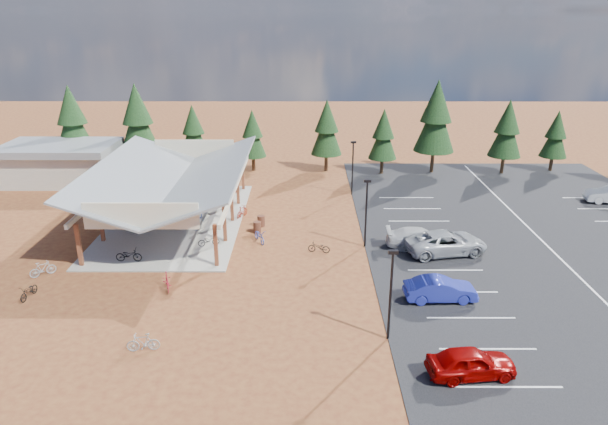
{
  "coord_description": "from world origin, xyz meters",
  "views": [
    {
      "loc": [
        0.61,
        -34.59,
        16.33
      ],
      "look_at": [
        0.51,
        2.96,
        2.3
      ],
      "focal_mm": 32.0,
      "sensor_mm": 36.0,
      "label": 1
    }
  ],
  "objects_px": {
    "bike_8": "(29,291)",
    "bike_11": "(167,281)",
    "lamp_post_1": "(366,208)",
    "bike_3": "(182,189)",
    "bike_6": "(191,214)",
    "car_2": "(446,242)",
    "bike_16": "(319,247)",
    "bike_pavilion": "(173,177)",
    "trash_bin_1": "(261,221)",
    "outbuilding": "(61,162)",
    "bike_4": "(209,241)",
    "bike_5": "(188,224)",
    "bike_9": "(43,269)",
    "bike_7": "(228,188)",
    "bike_0": "(129,255)",
    "bike_1": "(149,220)",
    "car_3": "(420,238)",
    "lamp_post_2": "(353,164)",
    "lamp_post_0": "(391,289)",
    "bike_2": "(142,207)",
    "bike_14": "(259,236)",
    "trash_bin_0": "(257,227)",
    "bike_15": "(242,212)",
    "car_1": "(440,289)",
    "bike_13": "(143,342)",
    "car_0": "(471,363)"
  },
  "relations": [
    {
      "from": "bike_0",
      "to": "bike_1",
      "type": "height_order",
      "value": "bike_1"
    },
    {
      "from": "bike_16",
      "to": "bike_14",
      "type": "bearing_deg",
      "value": -100.62
    },
    {
      "from": "bike_7",
      "to": "bike_9",
      "type": "bearing_deg",
      "value": 169.42
    },
    {
      "from": "outbuilding",
      "to": "bike_6",
      "type": "bearing_deg",
      "value": -35.36
    },
    {
      "from": "car_3",
      "to": "lamp_post_1",
      "type": "bearing_deg",
      "value": 89.31
    },
    {
      "from": "trash_bin_1",
      "to": "bike_5",
      "type": "xyz_separation_m",
      "value": [
        -5.62,
        -1.16,
        0.17
      ]
    },
    {
      "from": "bike_3",
      "to": "bike_13",
      "type": "height_order",
      "value": "bike_3"
    },
    {
      "from": "lamp_post_1",
      "to": "bike_16",
      "type": "relative_size",
      "value": 3.24
    },
    {
      "from": "lamp_post_1",
      "to": "lamp_post_0",
      "type": "bearing_deg",
      "value": -90.0
    },
    {
      "from": "bike_9",
      "to": "bike_13",
      "type": "relative_size",
      "value": 1.0
    },
    {
      "from": "bike_pavilion",
      "to": "trash_bin_1",
      "type": "relative_size",
      "value": 21.56
    },
    {
      "from": "bike_2",
      "to": "bike_15",
      "type": "distance_m",
      "value": 8.8
    },
    {
      "from": "bike_8",
      "to": "bike_15",
      "type": "distance_m",
      "value": 17.79
    },
    {
      "from": "trash_bin_1",
      "to": "bike_2",
      "type": "height_order",
      "value": "trash_bin_1"
    },
    {
      "from": "bike_6",
      "to": "bike_3",
      "type": "bearing_deg",
      "value": 6.99
    },
    {
      "from": "bike_pavilion",
      "to": "trash_bin_0",
      "type": "height_order",
      "value": "bike_pavilion"
    },
    {
      "from": "bike_5",
      "to": "bike_6",
      "type": "relative_size",
      "value": 0.97
    },
    {
      "from": "bike_8",
      "to": "bike_11",
      "type": "xyz_separation_m",
      "value": [
        8.1,
        1.11,
        0.09
      ]
    },
    {
      "from": "outbuilding",
      "to": "bike_16",
      "type": "distance_m",
      "value": 30.82
    },
    {
      "from": "bike_1",
      "to": "bike_3",
      "type": "relative_size",
      "value": 1.11
    },
    {
      "from": "outbuilding",
      "to": "bike_4",
      "type": "height_order",
      "value": "outbuilding"
    },
    {
      "from": "outbuilding",
      "to": "lamp_post_0",
      "type": "xyz_separation_m",
      "value": [
        29.0,
        -28.0,
        0.95
      ]
    },
    {
      "from": "bike_5",
      "to": "car_3",
      "type": "xyz_separation_m",
      "value": [
        17.55,
        -3.0,
        0.13
      ]
    },
    {
      "from": "bike_7",
      "to": "outbuilding",
      "type": "bearing_deg",
      "value": 96.99
    },
    {
      "from": "bike_1",
      "to": "car_3",
      "type": "height_order",
      "value": "car_3"
    },
    {
      "from": "bike_3",
      "to": "bike_16",
      "type": "height_order",
      "value": "bike_3"
    },
    {
      "from": "bike_2",
      "to": "car_2",
      "type": "height_order",
      "value": "car_2"
    },
    {
      "from": "bike_11",
      "to": "car_1",
      "type": "distance_m",
      "value": 16.73
    },
    {
      "from": "bike_6",
      "to": "car_2",
      "type": "height_order",
      "value": "car_2"
    },
    {
      "from": "trash_bin_0",
      "to": "car_2",
      "type": "bearing_deg",
      "value": -15.6
    },
    {
      "from": "bike_3",
      "to": "bike_4",
      "type": "distance_m",
      "value": 12.66
    },
    {
      "from": "lamp_post_0",
      "to": "car_0",
      "type": "bearing_deg",
      "value": -42.28
    },
    {
      "from": "bike_15",
      "to": "trash_bin_1",
      "type": "bearing_deg",
      "value": 154.11
    },
    {
      "from": "lamp_post_2",
      "to": "bike_3",
      "type": "relative_size",
      "value": 3.13
    },
    {
      "from": "bike_9",
      "to": "car_0",
      "type": "xyz_separation_m",
      "value": [
        25.02,
        -10.33,
        0.25
      ]
    },
    {
      "from": "bike_4",
      "to": "bike_5",
      "type": "bearing_deg",
      "value": 17.92
    },
    {
      "from": "bike_5",
      "to": "bike_9",
      "type": "bearing_deg",
      "value": 135.82
    },
    {
      "from": "car_2",
      "to": "bike_11",
      "type": "bearing_deg",
      "value": 95.36
    },
    {
      "from": "lamp_post_2",
      "to": "car_3",
      "type": "relative_size",
      "value": 1.05
    },
    {
      "from": "bike_pavilion",
      "to": "lamp_post_2",
      "type": "relative_size",
      "value": 3.77
    },
    {
      "from": "lamp_post_1",
      "to": "bike_3",
      "type": "xyz_separation_m",
      "value": [
        -15.97,
        11.69,
        -2.38
      ]
    },
    {
      "from": "lamp_post_0",
      "to": "bike_7",
      "type": "xyz_separation_m",
      "value": [
        -11.7,
        24.09,
        -2.34
      ]
    },
    {
      "from": "trash_bin_1",
      "to": "car_1",
      "type": "xyz_separation_m",
      "value": [
        11.63,
        -11.9,
        0.29
      ]
    },
    {
      "from": "bike_7",
      "to": "car_2",
      "type": "relative_size",
      "value": 0.31
    },
    {
      "from": "lamp_post_2",
      "to": "bike_14",
      "type": "distance_m",
      "value": 13.9
    },
    {
      "from": "bike_7",
      "to": "bike_16",
      "type": "xyz_separation_m",
      "value": [
        8.29,
        -13.21,
        -0.22
      ]
    },
    {
      "from": "bike_15",
      "to": "bike_4",
      "type": "bearing_deg",
      "value": 96.82
    },
    {
      "from": "bike_3",
      "to": "bike_4",
      "type": "height_order",
      "value": "bike_3"
    },
    {
      "from": "bike_pavilion",
      "to": "bike_1",
      "type": "bearing_deg",
      "value": -144.46
    },
    {
      "from": "lamp_post_2",
      "to": "bike_1",
      "type": "distance_m",
      "value": 18.99
    }
  ]
}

